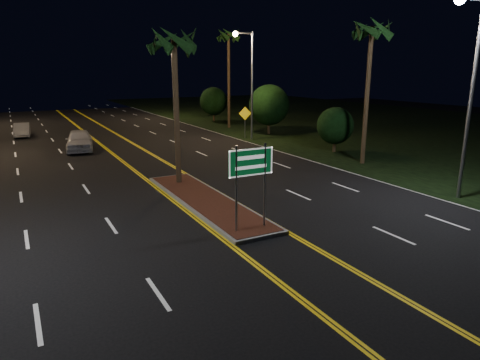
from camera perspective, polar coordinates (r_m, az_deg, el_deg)
ground at (r=14.11m, az=7.10°, el=-10.56°), size 120.00×120.00×0.00m
grass_right at (r=51.88m, az=18.54°, el=7.20°), size 40.00×110.00×0.01m
median_island at (r=19.80m, az=-4.61°, el=-2.77°), size 2.25×10.25×0.17m
highway_sign at (r=15.56m, az=1.45°, el=1.32°), size 1.80×0.08×3.20m
streetlight_right_near at (r=21.93m, az=28.18°, el=12.08°), size 1.91×0.44×9.00m
streetlight_right_mid at (r=37.09m, az=1.10°, el=14.06°), size 1.91×0.44×9.00m
streetlight_right_far at (r=55.41m, az=-9.37°, el=14.03°), size 1.91×0.44×9.00m
palm_median at (r=22.21m, az=-8.82°, el=17.77°), size 2.40×2.40×8.30m
palm_right_near at (r=28.63m, az=17.17°, el=18.44°), size 2.40×2.40×9.30m
palm_right_far at (r=45.29m, az=-1.55°, el=18.56°), size 2.40×2.40×10.30m
shrub_near at (r=32.41m, az=12.59°, el=7.08°), size 2.70×2.70×3.30m
shrub_mid at (r=40.66m, az=3.91°, el=9.94°), size 3.78×3.78×4.62m
shrub_far at (r=51.15m, az=-3.54°, el=10.44°), size 3.24×3.24×3.96m
car_near at (r=34.48m, az=-20.66°, el=5.20°), size 3.20×5.81×1.84m
car_far at (r=44.01m, az=-27.08°, el=6.11°), size 2.12×4.39×1.42m
warning_sign at (r=38.16m, az=0.67°, el=8.33°), size 1.16×0.20×2.78m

